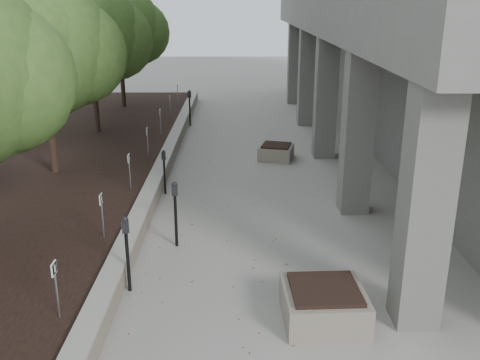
{
  "coord_description": "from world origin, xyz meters",
  "views": [
    {
      "loc": [
        0.45,
        -6.86,
        5.15
      ],
      "look_at": [
        0.51,
        5.07,
        1.13
      ],
      "focal_mm": 40.37,
      "sensor_mm": 36.0,
      "label": 1
    }
  ],
  "objects_px": {
    "crabapple_tree_4": "(92,58)",
    "parking_meter_4": "(164,172)",
    "crabapple_tree_3": "(45,77)",
    "planter_front": "(324,304)",
    "parking_meter_5": "(190,108)",
    "parking_meter_2": "(127,254)",
    "crabapple_tree_5": "(120,46)",
    "parking_meter_3": "(176,214)",
    "planter_back": "(276,152)"
  },
  "relations": [
    {
      "from": "crabapple_tree_4",
      "to": "parking_meter_2",
      "type": "bearing_deg",
      "value": -73.55
    },
    {
      "from": "parking_meter_5",
      "to": "crabapple_tree_5",
      "type": "bearing_deg",
      "value": 165.55
    },
    {
      "from": "parking_meter_2",
      "to": "planter_back",
      "type": "relative_size",
      "value": 1.37
    },
    {
      "from": "crabapple_tree_4",
      "to": "parking_meter_4",
      "type": "xyz_separation_m",
      "value": [
        3.25,
        -5.77,
        -2.49
      ]
    },
    {
      "from": "crabapple_tree_3",
      "to": "crabapple_tree_5",
      "type": "relative_size",
      "value": 1.0
    },
    {
      "from": "parking_meter_4",
      "to": "planter_front",
      "type": "height_order",
      "value": "parking_meter_4"
    },
    {
      "from": "crabapple_tree_5",
      "to": "planter_back",
      "type": "bearing_deg",
      "value": -48.12
    },
    {
      "from": "parking_meter_2",
      "to": "planter_front",
      "type": "height_order",
      "value": "parking_meter_2"
    },
    {
      "from": "crabapple_tree_3",
      "to": "parking_meter_4",
      "type": "distance_m",
      "value": 4.17
    },
    {
      "from": "parking_meter_3",
      "to": "parking_meter_4",
      "type": "height_order",
      "value": "parking_meter_3"
    },
    {
      "from": "crabapple_tree_5",
      "to": "planter_back",
      "type": "height_order",
      "value": "crabapple_tree_5"
    },
    {
      "from": "crabapple_tree_4",
      "to": "parking_meter_2",
      "type": "relative_size",
      "value": 3.67
    },
    {
      "from": "crabapple_tree_4",
      "to": "crabapple_tree_5",
      "type": "distance_m",
      "value": 5.0
    },
    {
      "from": "crabapple_tree_3",
      "to": "parking_meter_5",
      "type": "xyz_separation_m",
      "value": [
        3.25,
        7.7,
        -2.36
      ]
    },
    {
      "from": "crabapple_tree_3",
      "to": "parking_meter_2",
      "type": "distance_m",
      "value": 7.23
    },
    {
      "from": "planter_back",
      "to": "parking_meter_5",
      "type": "bearing_deg",
      "value": 123.43
    },
    {
      "from": "crabapple_tree_3",
      "to": "planter_front",
      "type": "xyz_separation_m",
      "value": [
        6.69,
        -7.0,
        -2.81
      ]
    },
    {
      "from": "parking_meter_4",
      "to": "planter_back",
      "type": "xyz_separation_m",
      "value": [
        3.32,
        3.44,
        -0.38
      ]
    },
    {
      "from": "parking_meter_5",
      "to": "planter_front",
      "type": "distance_m",
      "value": 15.1
    },
    {
      "from": "crabapple_tree_5",
      "to": "parking_meter_5",
      "type": "bearing_deg",
      "value": -35.29
    },
    {
      "from": "crabapple_tree_4",
      "to": "crabapple_tree_5",
      "type": "bearing_deg",
      "value": 90.0
    },
    {
      "from": "planter_front",
      "to": "crabapple_tree_4",
      "type": "bearing_deg",
      "value": 119.16
    },
    {
      "from": "crabapple_tree_5",
      "to": "parking_meter_5",
      "type": "relative_size",
      "value": 3.56
    },
    {
      "from": "planter_front",
      "to": "crabapple_tree_3",
      "type": "bearing_deg",
      "value": 133.72
    },
    {
      "from": "planter_front",
      "to": "crabapple_tree_5",
      "type": "bearing_deg",
      "value": 111.5
    },
    {
      "from": "crabapple_tree_4",
      "to": "parking_meter_5",
      "type": "relative_size",
      "value": 3.56
    },
    {
      "from": "parking_meter_4",
      "to": "parking_meter_5",
      "type": "xyz_separation_m",
      "value": [
        0.0,
        8.47,
        0.13
      ]
    },
    {
      "from": "crabapple_tree_5",
      "to": "crabapple_tree_3",
      "type": "bearing_deg",
      "value": -90.0
    },
    {
      "from": "parking_meter_4",
      "to": "planter_back",
      "type": "relative_size",
      "value": 1.17
    },
    {
      "from": "crabapple_tree_5",
      "to": "parking_meter_4",
      "type": "distance_m",
      "value": 11.52
    },
    {
      "from": "parking_meter_2",
      "to": "crabapple_tree_4",
      "type": "bearing_deg",
      "value": 94.22
    },
    {
      "from": "parking_meter_3",
      "to": "planter_back",
      "type": "height_order",
      "value": "parking_meter_3"
    },
    {
      "from": "parking_meter_5",
      "to": "parking_meter_2",
      "type": "bearing_deg",
      "value": -69.16
    },
    {
      "from": "crabapple_tree_4",
      "to": "planter_front",
      "type": "height_order",
      "value": "crabapple_tree_4"
    },
    {
      "from": "crabapple_tree_4",
      "to": "parking_meter_3",
      "type": "bearing_deg",
      "value": -66.68
    },
    {
      "from": "crabapple_tree_3",
      "to": "crabapple_tree_4",
      "type": "relative_size",
      "value": 1.0
    },
    {
      "from": "crabapple_tree_3",
      "to": "parking_meter_5",
      "type": "height_order",
      "value": "crabapple_tree_3"
    },
    {
      "from": "planter_front",
      "to": "parking_meter_2",
      "type": "bearing_deg",
      "value": 163.89
    },
    {
      "from": "parking_meter_2",
      "to": "crabapple_tree_3",
      "type": "bearing_deg",
      "value": 106.19
    },
    {
      "from": "parking_meter_3",
      "to": "parking_meter_5",
      "type": "bearing_deg",
      "value": 83.43
    },
    {
      "from": "crabapple_tree_4",
      "to": "parking_meter_2",
      "type": "height_order",
      "value": "crabapple_tree_4"
    },
    {
      "from": "planter_back",
      "to": "crabapple_tree_4",
      "type": "bearing_deg",
      "value": 160.5
    },
    {
      "from": "parking_meter_3",
      "to": "parking_meter_5",
      "type": "relative_size",
      "value": 0.97
    },
    {
      "from": "crabapple_tree_5",
      "to": "crabapple_tree_4",
      "type": "bearing_deg",
      "value": -90.0
    },
    {
      "from": "planter_front",
      "to": "planter_back",
      "type": "height_order",
      "value": "planter_front"
    },
    {
      "from": "parking_meter_5",
      "to": "crabapple_tree_3",
      "type": "bearing_deg",
      "value": -92.04
    },
    {
      "from": "parking_meter_4",
      "to": "planter_front",
      "type": "relative_size",
      "value": 0.94
    },
    {
      "from": "parking_meter_3",
      "to": "parking_meter_5",
      "type": "height_order",
      "value": "parking_meter_5"
    },
    {
      "from": "crabapple_tree_3",
      "to": "crabapple_tree_4",
      "type": "height_order",
      "value": "same"
    },
    {
      "from": "crabapple_tree_3",
      "to": "parking_meter_3",
      "type": "distance_m",
      "value": 6.15
    }
  ]
}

